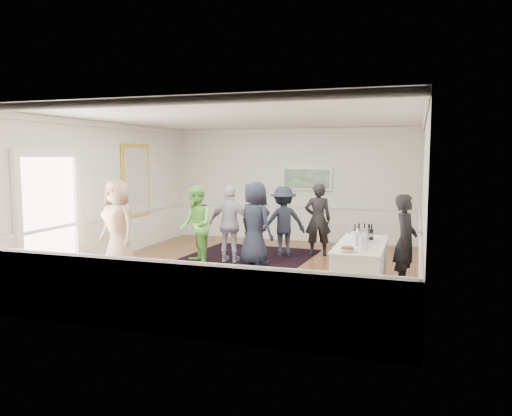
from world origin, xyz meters
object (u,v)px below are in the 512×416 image
(guest_green, at_px, (196,225))
(guest_dark_b, at_px, (318,220))
(guest_lilac, at_px, (230,224))
(guest_navy, at_px, (255,223))
(serving_table, at_px, (361,268))
(nut_bowl, at_px, (348,249))
(guest_tan, at_px, (118,226))
(guest_dark_a, at_px, (283,222))
(ice_bucket, at_px, (362,236))
(bartender, at_px, (405,241))

(guest_green, xyz_separation_m, guest_dark_b, (2.40, 1.81, 0.00))
(guest_lilac, distance_m, guest_navy, 0.63)
(serving_table, xyz_separation_m, guest_green, (-3.76, 1.22, 0.44))
(guest_lilac, height_order, nut_bowl, guest_lilac)
(guest_lilac, bearing_deg, guest_green, 33.95)
(guest_lilac, bearing_deg, guest_navy, 172.64)
(guest_green, xyz_separation_m, guest_navy, (1.27, 0.38, 0.05))
(guest_dark_b, xyz_separation_m, guest_navy, (-1.13, -1.43, 0.04))
(guest_dark_b, bearing_deg, nut_bowl, 90.62)
(guest_tan, xyz_separation_m, guest_green, (1.27, 1.12, -0.08))
(guest_tan, height_order, guest_green, guest_tan)
(guest_lilac, relative_size, guest_dark_a, 1.03)
(guest_green, bearing_deg, ice_bucket, 36.06)
(serving_table, height_order, guest_dark_a, guest_dark_a)
(serving_table, height_order, guest_lilac, guest_lilac)
(ice_bucket, bearing_deg, guest_dark_b, 115.34)
(bartender, xyz_separation_m, guest_dark_b, (-2.09, 2.33, 0.02))
(bartender, height_order, guest_tan, guest_tan)
(guest_tan, xyz_separation_m, guest_navy, (2.54, 1.50, -0.04))
(ice_bucket, height_order, nut_bowl, ice_bucket)
(guest_tan, bearing_deg, guest_navy, 50.83)
(guest_lilac, bearing_deg, nut_bowl, 139.61)
(ice_bucket, relative_size, nut_bowl, 0.93)
(guest_green, height_order, nut_bowl, guest_green)
(guest_green, relative_size, guest_dark_b, 1.00)
(guest_tan, bearing_deg, bartender, 26.18)
(guest_green, distance_m, guest_navy, 1.32)
(guest_lilac, height_order, ice_bucket, guest_lilac)
(guest_tan, height_order, guest_dark_a, guest_tan)
(bartender, height_order, guest_lilac, guest_lilac)
(bartender, relative_size, guest_green, 0.98)
(nut_bowl, bearing_deg, guest_green, 150.85)
(guest_tan, height_order, guest_lilac, guest_tan)
(guest_navy, xyz_separation_m, ice_bucket, (2.49, -1.44, 0.07))
(guest_dark_b, distance_m, nut_bowl, 4.03)
(serving_table, relative_size, guest_green, 1.23)
(guest_dark_b, xyz_separation_m, ice_bucket, (1.36, -2.87, 0.11))
(guest_lilac, xyz_separation_m, guest_navy, (0.62, -0.07, 0.06))
(guest_navy, bearing_deg, guest_tan, 60.86)
(guest_navy, bearing_deg, guest_dark_b, -98.04)
(nut_bowl, bearing_deg, guest_lilac, 140.32)
(bartender, bearing_deg, serving_table, 142.71)
(guest_green, distance_m, nut_bowl, 4.16)
(guest_dark_b, relative_size, guest_navy, 0.95)
(serving_table, height_order, guest_green, guest_green)
(guest_dark_a, distance_m, ice_bucket, 3.30)
(bartender, distance_m, guest_tan, 5.79)
(guest_tan, bearing_deg, ice_bucket, 20.93)
(guest_navy, relative_size, nut_bowl, 6.62)
(guest_navy, bearing_deg, ice_bucket, -179.73)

